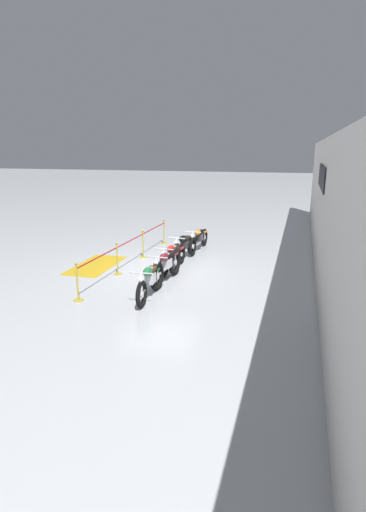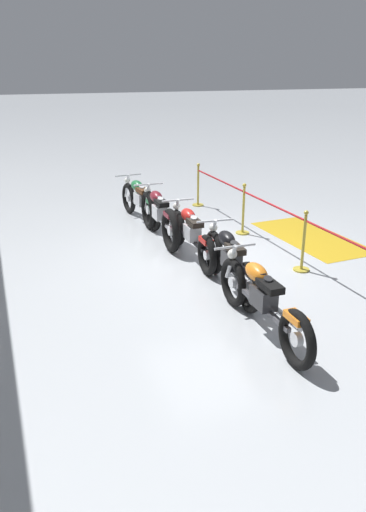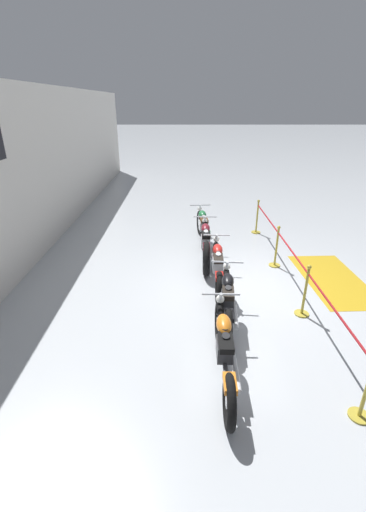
{
  "view_description": "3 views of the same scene",
  "coord_description": "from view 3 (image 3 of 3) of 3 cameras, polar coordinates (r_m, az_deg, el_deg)",
  "views": [
    {
      "loc": [
        12.1,
        4.4,
        3.85
      ],
      "look_at": [
        1.16,
        1.17,
        0.8
      ],
      "focal_mm": 28.0,
      "sensor_mm": 36.0,
      "label": 1
    },
    {
      "loc": [
        -7.7,
        3.68,
        3.25
      ],
      "look_at": [
        -1.31,
        1.2,
        0.64
      ],
      "focal_mm": 35.0,
      "sensor_mm": 36.0,
      "label": 2
    },
    {
      "loc": [
        -6.68,
        1.27,
        3.75
      ],
      "look_at": [
        -0.57,
        1.27,
        0.99
      ],
      "focal_mm": 24.0,
      "sensor_mm": 36.0,
      "label": 3
    }
  ],
  "objects": [
    {
      "name": "motorcycle_green_4",
      "position": [
        9.92,
        3.35,
        4.88
      ],
      "size": [
        2.21,
        0.62,
        0.93
      ],
      "color": "black",
      "rests_on": "ground"
    },
    {
      "name": "motorcycle_maroon_3",
      "position": [
        8.66,
        3.76,
        2.09
      ],
      "size": [
        2.34,
        0.62,
        0.99
      ],
      "color": "black",
      "rests_on": "ground"
    },
    {
      "name": "ground_plane",
      "position": [
        7.77,
        9.4,
        -4.95
      ],
      "size": [
        120.0,
        120.0,
        0.0
      ],
      "primitive_type": "plane",
      "color": "#B2B7BC"
    },
    {
      "name": "stanchion_mid_right",
      "position": [
        8.75,
        15.22,
        0.55
      ],
      "size": [
        0.28,
        0.28,
        1.05
      ],
      "color": "gold",
      "rests_on": "ground"
    },
    {
      "name": "stanchion_mid_left",
      "position": [
        6.92,
        19.53,
        -6.65
      ],
      "size": [
        0.28,
        0.28,
        1.05
      ],
      "color": "gold",
      "rests_on": "ground"
    },
    {
      "name": "motorcycle_red_2",
      "position": [
        7.58,
        5.77,
        -1.67
      ],
      "size": [
        2.27,
        0.62,
        0.92
      ],
      "color": "black",
      "rests_on": "ground"
    },
    {
      "name": "stanchion_far_left",
      "position": [
        6.63,
        20.34,
        -4.85
      ],
      "size": [
        7.0,
        0.28,
        1.05
      ],
      "color": "gold",
      "rests_on": "ground"
    },
    {
      "name": "floor_banner",
      "position": [
        8.66,
        23.7,
        -3.57
      ],
      "size": [
        2.69,
        1.37,
        0.01
      ],
      "primitive_type": "cube",
      "rotation": [
        0.0,
        0.0,
        0.04
      ],
      "color": "#B78E19",
      "rests_on": "ground"
    },
    {
      "name": "stanchion_far_right",
      "position": [
        10.92,
        12.19,
        5.61
      ],
      "size": [
        0.28,
        0.28,
        1.05
      ],
      "color": "gold",
      "rests_on": "ground"
    },
    {
      "name": "motorcycle_black_1",
      "position": [
        6.28,
        7.38,
        -7.42
      ],
      "size": [
        2.2,
        0.62,
        0.94
      ],
      "color": "black",
      "rests_on": "ground"
    },
    {
      "name": "motorcycle_orange_0",
      "position": [
        5.2,
        6.84,
        -15.19
      ],
      "size": [
        2.41,
        0.62,
        0.93
      ],
      "color": "black",
      "rests_on": "ground"
    }
  ]
}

